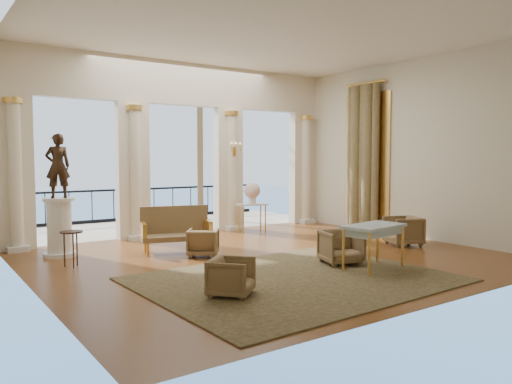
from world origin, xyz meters
TOP-DOWN VIEW (x-y plane):
  - floor at (0.00, 0.00)m, footprint 9.00×9.00m
  - room_walls at (0.00, -1.12)m, footprint 9.00×9.00m
  - arcade at (-0.00, 3.82)m, footprint 9.00×0.56m
  - terrace at (0.00, 5.80)m, footprint 10.00×3.60m
  - balustrade at (0.00, 7.40)m, footprint 9.00×0.06m
  - palm_tree at (2.00, 6.60)m, footprint 2.00×2.00m
  - curtain at (4.28, 1.50)m, footprint 0.33×1.40m
  - window_frame at (4.47, 1.50)m, footprint 0.04×1.60m
  - wall_sconce at (1.40, 3.51)m, footprint 0.30×0.11m
  - rug at (-0.75, -1.76)m, footprint 5.06×4.00m
  - armchair_a at (-2.15, -1.98)m, footprint 0.83×0.83m
  - armchair_b at (0.73, -1.32)m, footprint 0.87×0.85m
  - armchair_c at (3.37, -0.65)m, footprint 0.90×0.93m
  - armchair_d at (-1.05, 0.88)m, footprint 0.83×0.82m
  - settee at (-1.30, 1.66)m, footprint 1.60×1.02m
  - game_table at (0.91, -1.96)m, footprint 1.28×0.82m
  - pedestal at (-3.49, 2.54)m, footprint 0.66×0.66m
  - statue at (-3.49, 2.54)m, footprint 0.51×0.36m
  - console_table at (1.67, 3.05)m, footprint 0.87×0.62m
  - urn at (1.67, 3.05)m, footprint 0.44×0.44m
  - side_table at (-3.55, 1.40)m, footprint 0.41×0.41m

SIDE VIEW (x-z plane):
  - terrace at x=0.00m, z-range -0.10..0.00m
  - floor at x=0.00m, z-range 0.00..0.00m
  - rug at x=-0.75m, z-range 0.00..0.02m
  - armchair_a at x=-2.15m, z-range 0.00..0.63m
  - armchair_d at x=-1.05m, z-range 0.00..0.63m
  - armchair_b at x=0.73m, z-range 0.00..0.72m
  - armchair_c at x=3.37m, z-range 0.00..0.74m
  - balustrade at x=0.00m, z-range -0.11..0.92m
  - settee at x=-1.30m, z-range -0.01..0.98m
  - side_table at x=-3.55m, z-range 0.24..0.91m
  - pedestal at x=-3.49m, z-range -0.02..1.19m
  - console_table at x=1.67m, z-range 0.26..1.03m
  - game_table at x=0.91m, z-range 0.32..1.14m
  - urn at x=1.67m, z-range 0.82..1.40m
  - statue at x=-3.49m, z-range 1.21..2.52m
  - curtain at x=4.28m, z-range -0.03..4.06m
  - window_frame at x=4.47m, z-range 0.40..3.80m
  - wall_sconce at x=1.40m, z-range 2.06..2.40m
  - arcade at x=0.00m, z-range 0.33..4.83m
  - room_walls at x=0.00m, z-range -1.62..7.38m
  - palm_tree at x=2.00m, z-range 1.84..6.34m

